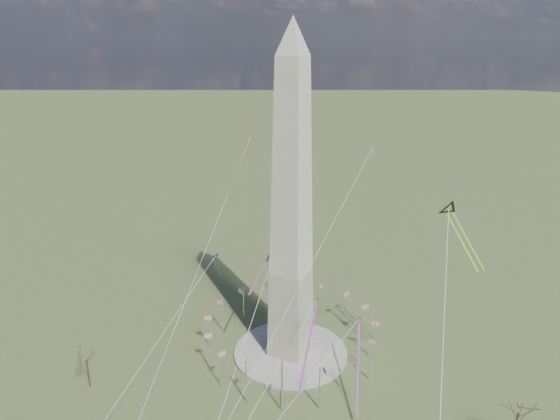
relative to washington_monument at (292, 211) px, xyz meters
The scene contains 13 objects.
ground 47.95m from the washington_monument, ahead, with size 2000.00×2000.00×0.00m, color #445B2D.
plaza 47.55m from the washington_monument, ahead, with size 36.00×36.00×0.80m, color beige.
washington_monument is the anchor object (origin of this frame).
flagpole_ring 40.68m from the washington_monument, 169.63° to the right, with size 54.40×54.40×13.00m.
tree_near 75.44m from the washington_monument, ahead, with size 9.55×9.55×16.71m.
tree_far 71.41m from the washington_monument, 135.53° to the right, with size 7.80×7.80×13.64m.
kite_delta_black 43.46m from the washington_monument, ahead, with size 14.76×14.39×13.81m.
kite_diamond_purple 39.67m from the washington_monument, behind, with size 2.11×3.05×9.00m.
kite_streamer_left 33.88m from the washington_monument, 46.01° to the right, with size 7.05×23.07×16.11m.
kite_streamer_mid 15.19m from the washington_monument, behind, with size 2.03×21.66×14.88m.
kite_streamer_right 43.53m from the washington_monument, 10.87° to the right, with size 9.79×22.79×16.39m.
kite_small_red 55.66m from the washington_monument, 133.65° to the left, with size 1.71×1.65×4.86m.
kite_small_white 50.80m from the washington_monument, 82.12° to the left, with size 1.17×1.48×3.85m.
Camera 1 is at (62.74, -120.43, 94.62)m, focal length 32.00 mm.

